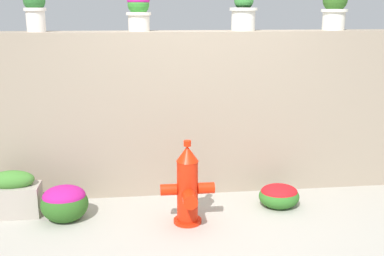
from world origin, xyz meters
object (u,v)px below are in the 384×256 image
(potted_plant_4, at_px, (335,5))
(flower_bush_right, at_px, (64,202))
(flower_bush_left, at_px, (279,195))
(planter_box, at_px, (13,194))
(potted_plant_2, at_px, (139,9))
(fire_hydrant, at_px, (188,188))
(potted_plant_3, at_px, (244,9))
(potted_plant_1, at_px, (35,6))

(potted_plant_4, xyz_separation_m, flower_bush_right, (-2.85, -0.71, -1.82))
(flower_bush_left, relative_size, planter_box, 0.80)
(flower_bush_left, bearing_deg, flower_bush_right, -178.48)
(potted_plant_2, xyz_separation_m, flower_bush_right, (-0.76, -0.71, -1.77))
(flower_bush_right, height_order, planter_box, planter_box)
(fire_hydrant, bearing_deg, potted_plant_3, 51.97)
(potted_plant_4, height_order, fire_hydrant, potted_plant_4)
(potted_plant_2, distance_m, flower_bush_left, 2.38)
(potted_plant_4, distance_m, planter_box, 3.85)
(potted_plant_4, bearing_deg, potted_plant_2, 179.91)
(potted_plant_4, distance_m, fire_hydrant, 2.53)
(potted_plant_1, xyz_separation_m, potted_plant_3, (2.11, -0.00, -0.03))
(flower_bush_left, bearing_deg, planter_box, 177.86)
(fire_hydrant, height_order, flower_bush_left, fire_hydrant)
(fire_hydrant, bearing_deg, flower_bush_right, 169.67)
(potted_plant_4, xyz_separation_m, flower_bush_left, (-0.72, -0.65, -1.88))
(potted_plant_1, distance_m, planter_box, 1.86)
(potted_plant_1, distance_m, fire_hydrant, 2.33)
(potted_plant_3, bearing_deg, flower_bush_left, -65.12)
(potted_plant_1, relative_size, potted_plant_3, 1.00)
(potted_plant_1, xyz_separation_m, potted_plant_2, (1.02, 0.04, -0.03))
(potted_plant_2, distance_m, fire_hydrant, 1.89)
(fire_hydrant, relative_size, flower_bush_left, 1.94)
(potted_plant_1, distance_m, potted_plant_2, 1.02)
(potted_plant_1, bearing_deg, flower_bush_left, -14.35)
(flower_bush_left, distance_m, planter_box, 2.64)
(potted_plant_3, height_order, potted_plant_4, potted_plant_4)
(potted_plant_2, bearing_deg, potted_plant_1, -177.50)
(potted_plant_4, bearing_deg, planter_box, -170.64)
(potted_plant_3, xyz_separation_m, potted_plant_4, (1.01, 0.04, 0.05))
(fire_hydrant, height_order, planter_box, fire_hydrant)
(planter_box, bearing_deg, potted_plant_1, 64.16)
(potted_plant_2, bearing_deg, planter_box, -156.27)
(flower_bush_left, bearing_deg, fire_hydrant, -164.54)
(flower_bush_right, bearing_deg, potted_plant_1, 111.42)
(fire_hydrant, bearing_deg, planter_box, 167.62)
(potted_plant_1, xyz_separation_m, planter_box, (-0.25, -0.51, -1.77))
(flower_bush_left, height_order, planter_box, planter_box)
(potted_plant_3, bearing_deg, planter_box, -167.77)
(potted_plant_1, relative_size, potted_plant_2, 1.08)
(flower_bush_left, bearing_deg, potted_plant_3, 114.88)
(potted_plant_3, distance_m, flower_bush_right, 2.64)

